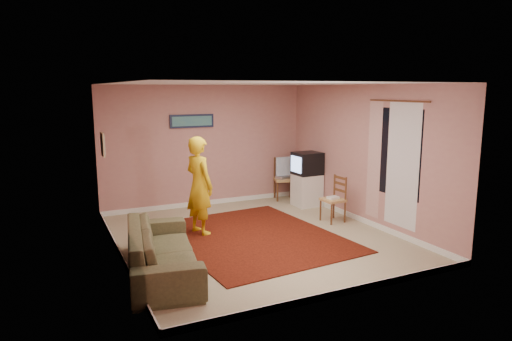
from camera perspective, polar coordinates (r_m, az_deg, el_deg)
name	(u,v)px	position (r m, az deg, el deg)	size (l,w,h in m)	color
ground	(255,238)	(7.91, -0.13, -8.38)	(5.00, 5.00, 0.00)	tan
wall_back	(206,146)	(9.89, -6.33, 3.05)	(4.50, 0.02, 2.60)	tan
wall_front	(345,194)	(5.48, 11.09, -2.86)	(4.50, 0.02, 2.60)	tan
wall_left	(116,174)	(6.95, -17.15, -0.36)	(0.02, 5.00, 2.60)	tan
wall_right	(363,155)	(8.78, 13.28, 1.94)	(0.02, 5.00, 2.60)	tan
ceiling	(255,84)	(7.50, -0.14, 10.81)	(4.50, 5.00, 0.02)	silver
baseboard_back	(207,203)	(10.11, -6.17, -4.00)	(4.50, 0.02, 0.10)	white
baseboard_front	(341,293)	(5.89, 10.60, -14.77)	(4.50, 0.02, 0.10)	white
baseboard_left	(121,255)	(7.28, -16.55, -10.08)	(0.02, 5.00, 0.10)	white
baseboard_right	(360,219)	(9.03, 12.90, -5.94)	(0.02, 5.00, 0.10)	white
window	(397,153)	(8.08, 17.25, 2.13)	(0.01, 1.10, 1.50)	black
curtain_sheer	(402,166)	(7.99, 17.83, 0.56)	(0.01, 0.75, 2.10)	silver
curtain_floral	(374,160)	(8.50, 14.54, 1.27)	(0.01, 0.35, 2.10)	beige
curtain_rod	(398,101)	(7.98, 17.35, 8.31)	(0.02, 0.02, 1.40)	#5A301B
picture_back	(192,121)	(9.71, -8.01, 6.14)	(0.95, 0.04, 0.28)	#131B36
picture_left	(103,144)	(8.49, -18.61, 3.11)	(0.04, 0.38, 0.42)	#CEC08D
area_rug	(253,237)	(7.93, -0.39, -8.27)	(2.63, 3.29, 0.02)	black
tv_cabinet	(307,190)	(9.98, 6.36, -2.44)	(0.54, 0.50, 0.69)	silver
crt_tv	(307,163)	(9.87, 6.40, 0.88)	(0.58, 0.51, 0.48)	black
chair_a	(284,174)	(10.45, 3.54, -0.49)	(0.54, 0.52, 0.52)	tan
dvd_player	(284,177)	(10.46, 3.54, -0.85)	(0.34, 0.24, 0.06)	#B8B8BD
blue_throw	(284,166)	(10.41, 3.55, 0.52)	(0.41, 0.05, 0.43)	#84ADD8
chair_b	(333,194)	(8.82, 9.62, -2.94)	(0.40, 0.42, 0.48)	tan
game_console	(333,198)	(8.84, 9.61, -3.36)	(0.21, 0.15, 0.04)	white
sofa	(162,250)	(6.51, -11.66, -9.66)	(2.27, 0.89, 0.66)	brown
person	(199,186)	(7.98, -7.11, -1.89)	(0.63, 0.41, 1.72)	yellow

